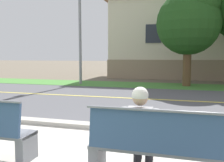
{
  "coord_description": "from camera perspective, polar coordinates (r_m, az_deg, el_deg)",
  "views": [
    {
      "loc": [
        1.69,
        -2.79,
        1.66
      ],
      "look_at": [
        -0.03,
        3.41,
        1.0
      ],
      "focal_mm": 38.89,
      "sensor_mm": 36.0,
      "label": 1
    }
  ],
  "objects": [
    {
      "name": "house_across_street",
      "position": [
        20.79,
        18.3,
        10.07
      ],
      "size": [
        13.16,
        6.91,
        6.49
      ],
      "color": "beige",
      "rests_on": "ground_plane"
    },
    {
      "name": "curb_edge",
      "position": [
        5.64,
        -2.66,
        -10.68
      ],
      "size": [
        44.0,
        0.3,
        0.11
      ],
      "primitive_type": "cube",
      "color": "#ADA89E",
      "rests_on": "ground_plane"
    },
    {
      "name": "street_asphalt",
      "position": [
        9.59,
        5.11,
        -4.11
      ],
      "size": [
        52.0,
        8.0,
        0.01
      ],
      "primitive_type": "cube",
      "color": "#515156",
      "rests_on": "ground_plane"
    },
    {
      "name": "garden_wall",
      "position": [
        17.58,
        19.81,
        2.39
      ],
      "size": [
        13.0,
        0.36,
        1.4
      ],
      "primitive_type": "cube",
      "color": "gray",
      "rests_on": "ground_plane"
    },
    {
      "name": "shade_tree_far_left",
      "position": [
        14.08,
        17.99,
        13.84
      ],
      "size": [
        3.44,
        3.44,
        5.67
      ],
      "color": "brown",
      "rests_on": "ground_plane"
    },
    {
      "name": "ground_plane",
      "position": [
        11.05,
        6.52,
        -2.82
      ],
      "size": [
        140.0,
        140.0,
        0.0
      ],
      "primitive_type": "plane",
      "color": "#665B4C"
    },
    {
      "name": "road_centre_line",
      "position": [
        9.58,
        5.11,
        -4.08
      ],
      "size": [
        48.0,
        0.14,
        0.01
      ],
      "primitive_type": "cube",
      "color": "#E0CC4C",
      "rests_on": "ground_plane"
    },
    {
      "name": "far_verge_grass",
      "position": [
        14.01,
        8.46,
        -0.97
      ],
      "size": [
        48.0,
        2.8,
        0.02
      ],
      "primitive_type": "cube",
      "color": "#478438",
      "rests_on": "ground_plane"
    },
    {
      "name": "seated_person_grey",
      "position": [
        3.48,
        6.79,
        -10.63
      ],
      "size": [
        0.52,
        0.68,
        1.25
      ],
      "color": "black",
      "rests_on": "ground_plane"
    },
    {
      "name": "streetlamp",
      "position": [
        14.99,
        -7.32,
        16.71
      ],
      "size": [
        0.24,
        2.1,
        7.95
      ],
      "color": "gray",
      "rests_on": "ground_plane"
    },
    {
      "name": "bench_right",
      "position": [
        3.37,
        10.32,
        -15.23
      ],
      "size": [
        1.82,
        0.48,
        1.01
      ],
      "color": "slate",
      "rests_on": "ground_plane"
    }
  ]
}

